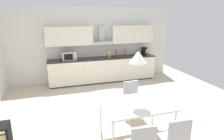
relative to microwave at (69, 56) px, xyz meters
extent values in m
cube|color=beige|center=(0.65, -2.64, -1.04)|extent=(8.12, 8.85, 0.02)
cube|color=silver|center=(0.65, 0.36, 0.29)|extent=(6.50, 0.10, 2.64)
cube|color=#333333|center=(1.19, 0.00, -1.00)|extent=(3.70, 0.56, 0.05)
cube|color=silver|center=(1.19, 0.00, -0.57)|extent=(3.86, 0.61, 0.81)
cube|color=#282321|center=(1.19, 0.00, -0.16)|extent=(3.88, 0.63, 0.03)
cube|color=silver|center=(-0.49, -0.31, -0.37)|extent=(0.01, 0.01, 0.14)
cube|color=silver|center=(-0.01, -0.31, -0.37)|extent=(0.01, 0.01, 0.14)
cube|color=silver|center=(0.47, -0.31, -0.37)|extent=(0.01, 0.01, 0.14)
cube|color=silver|center=(0.95, -0.31, -0.37)|extent=(0.01, 0.01, 0.14)
cube|color=silver|center=(1.19, 0.29, 0.09)|extent=(3.86, 0.02, 0.45)
cube|color=silver|center=(0.05, 0.14, 0.65)|extent=(1.57, 0.34, 0.63)
cube|color=silver|center=(2.34, 0.14, 0.65)|extent=(1.57, 0.34, 0.63)
cube|color=#B7BABF|center=(1.19, 0.12, 0.39)|extent=(0.72, 0.40, 0.10)
cube|color=#B7BABF|center=(1.19, 0.23, 0.68)|extent=(0.20, 0.16, 0.58)
cube|color=#ADADB2|center=(0.00, 0.00, 0.00)|extent=(0.48, 0.34, 0.28)
cube|color=black|center=(-0.04, -0.17, 0.00)|extent=(0.29, 0.01, 0.20)
cube|color=black|center=(2.81, 0.00, -0.13)|extent=(0.18, 0.18, 0.02)
cylinder|color=black|center=(2.81, -0.01, -0.06)|extent=(0.12, 0.12, 0.12)
cube|color=black|center=(2.81, 0.06, 0.01)|extent=(0.16, 0.08, 0.30)
cube|color=black|center=(2.81, -0.01, 0.13)|extent=(0.18, 0.16, 0.06)
cylinder|color=red|center=(1.71, 0.04, -0.04)|extent=(0.07, 0.07, 0.20)
cylinder|color=black|center=(1.71, 0.04, 0.08)|extent=(0.03, 0.03, 0.04)
cylinder|color=brown|center=(2.08, 0.06, -0.03)|extent=(0.06, 0.06, 0.22)
cylinder|color=black|center=(2.08, 0.06, 0.11)|extent=(0.02, 0.02, 0.05)
cylinder|color=yellow|center=(1.41, -0.04, -0.01)|extent=(0.06, 0.06, 0.26)
cylinder|color=black|center=(1.41, -0.04, 0.14)|extent=(0.03, 0.03, 0.06)
cube|color=silver|center=(0.87, -3.61, -0.29)|extent=(1.32, 0.94, 0.04)
cylinder|color=silver|center=(0.27, -4.02, -0.67)|extent=(0.04, 0.04, 0.72)
cylinder|color=silver|center=(1.47, -4.02, -0.67)|extent=(0.04, 0.04, 0.72)
cylinder|color=silver|center=(0.27, -3.20, -0.67)|extent=(0.04, 0.04, 0.72)
cylinder|color=silver|center=(1.47, -3.20, -0.67)|extent=(0.04, 0.04, 0.72)
cube|color=#B2B2B7|center=(1.17, -4.38, -0.58)|extent=(0.42, 0.42, 0.04)
cube|color=#B2B2B7|center=(1.16, -4.56, -0.36)|extent=(0.38, 0.06, 0.40)
cube|color=#B2B2B7|center=(0.56, -4.56, -0.36)|extent=(0.38, 0.07, 0.40)
cube|color=#B2B2B7|center=(1.17, -2.84, -0.58)|extent=(0.43, 0.43, 0.04)
cube|color=#B2B2B7|center=(1.15, -2.66, -0.36)|extent=(0.38, 0.07, 0.40)
cylinder|color=silver|center=(1.35, -2.99, -0.81)|extent=(0.02, 0.02, 0.43)
cylinder|color=silver|center=(1.01, -3.02, -0.81)|extent=(0.02, 0.02, 0.43)
cylinder|color=silver|center=(1.32, -2.65, -0.81)|extent=(0.02, 0.02, 0.43)
cylinder|color=silver|center=(0.98, -2.68, -0.81)|extent=(0.02, 0.02, 0.43)
cone|color=silver|center=(0.87, -3.61, 0.63)|extent=(0.32, 0.32, 0.22)
camera|label=1|loc=(-0.62, -6.77, 1.37)|focal=32.00mm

